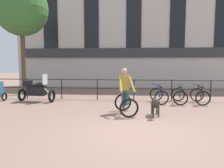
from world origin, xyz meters
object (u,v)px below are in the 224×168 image
cyclist_with_bike (125,93)px  dog (156,104)px  parked_bicycle_mid_left (179,96)px  parked_motorcycle (36,90)px  parked_bicycle_near_lamp (159,95)px  parked_bicycle_mid_right (200,96)px

cyclist_with_bike → dog: bearing=-32.0°
parked_bicycle_mid_left → dog: bearing=68.0°
dog → parked_bicycle_mid_left: (1.37, 2.59, -0.10)m
cyclist_with_bike → parked_motorcycle: cyclist_with_bike is taller
cyclist_with_bike → parked_bicycle_mid_left: (2.47, 2.22, -0.41)m
parked_bicycle_near_lamp → parked_bicycle_mid_left: same height
dog → parked_bicycle_mid_right: 3.47m
parked_bicycle_mid_left → parked_bicycle_mid_right: 0.94m
cyclist_with_bike → dog: size_ratio=1.71×
parked_bicycle_near_lamp → parked_bicycle_mid_left: 0.94m
parked_motorcycle → parked_bicycle_mid_left: (6.84, 0.22, -0.20)m
cyclist_with_bike → dog: 1.20m
parked_motorcycle → parked_bicycle_near_lamp: size_ratio=1.51×
cyclist_with_bike → parked_bicycle_mid_right: size_ratio=1.50×
parked_motorcycle → parked_bicycle_mid_left: 6.84m
cyclist_with_bike → parked_bicycle_near_lamp: cyclist_with_bike is taller
cyclist_with_bike → parked_motorcycle: bearing=141.9°
cyclist_with_bike → dog: cyclist_with_bike is taller
parked_motorcycle → parked_bicycle_mid_right: 7.78m
parked_bicycle_mid_right → parked_bicycle_near_lamp: bearing=2.2°
cyclist_with_bike → parked_motorcycle: (-4.37, 2.00, -0.20)m
parked_bicycle_mid_right → dog: bearing=50.4°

